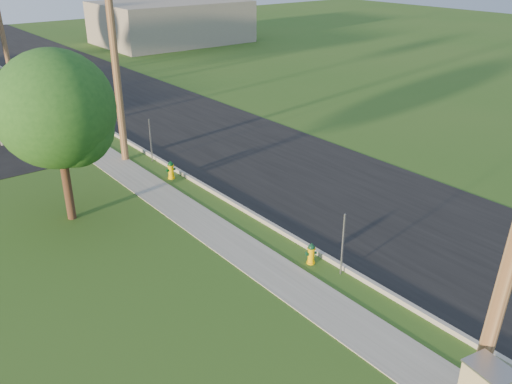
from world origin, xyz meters
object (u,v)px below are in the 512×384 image
at_px(tree_verge, 60,114).
at_px(hydrant_far, 63,103).
at_px(hydrant_mid, 171,170).
at_px(hydrant_near, 311,254).
at_px(utility_pole_mid, 114,50).

relative_size(tree_verge, hydrant_far, 8.78).
bearing_deg(hydrant_mid, hydrant_near, -89.88).
height_order(tree_verge, hydrant_mid, tree_verge).
bearing_deg(tree_verge, hydrant_mid, 13.44).
distance_m(hydrant_near, hydrant_far, 21.99).
height_order(utility_pole_mid, hydrant_near, utility_pole_mid).
xyz_separation_m(hydrant_near, hydrant_mid, (-0.02, 8.54, 0.04)).
distance_m(utility_pole_mid, hydrant_far, 11.21).
relative_size(utility_pole_mid, tree_verge, 1.63).
bearing_deg(hydrant_far, hydrant_near, -90.62).
height_order(utility_pole_mid, hydrant_far, utility_pole_mid).
xyz_separation_m(tree_verge, hydrant_near, (4.59, -7.45, -3.53)).
distance_m(tree_verge, hydrant_mid, 5.86).
height_order(hydrant_mid, hydrant_far, hydrant_mid).
height_order(tree_verge, hydrant_far, tree_verge).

